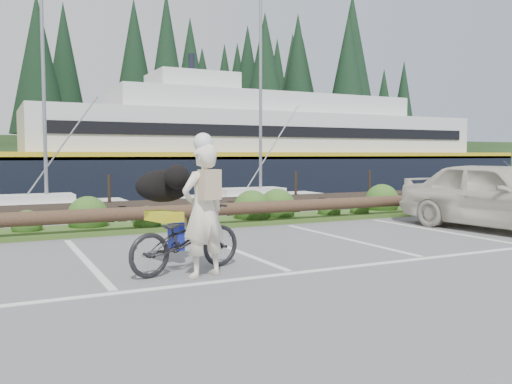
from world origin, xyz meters
TOP-DOWN VIEW (x-y plane):
  - ground at (0.00, 0.00)m, footprint 72.00×72.00m
  - harbor_backdrop at (0.39, 78.47)m, footprint 170.00×160.00m
  - vegetation_strip at (0.00, 5.30)m, footprint 34.00×1.60m
  - log_rail at (0.00, 4.60)m, footprint 32.00×0.30m
  - bicycle at (-1.38, 0.42)m, footprint 2.02×1.14m
  - cyclist at (-1.26, -0.01)m, footprint 0.79×0.62m
  - dog at (-1.54, 1.01)m, footprint 0.65×0.97m
  - parked_car at (6.52, 1.40)m, footprint 2.41×4.90m

SIDE VIEW (x-z plane):
  - harbor_backdrop at x=0.39m, z-range -15.00..15.00m
  - ground at x=0.00m, z-range 0.00..0.00m
  - log_rail at x=0.00m, z-range -0.30..0.30m
  - vegetation_strip at x=0.00m, z-range 0.00..0.10m
  - bicycle at x=-1.38m, z-range 0.00..1.00m
  - parked_car at x=6.52m, z-range 0.00..1.61m
  - cyclist at x=-1.26m, z-range 0.00..1.90m
  - dog at x=-1.54m, z-range 1.00..1.52m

